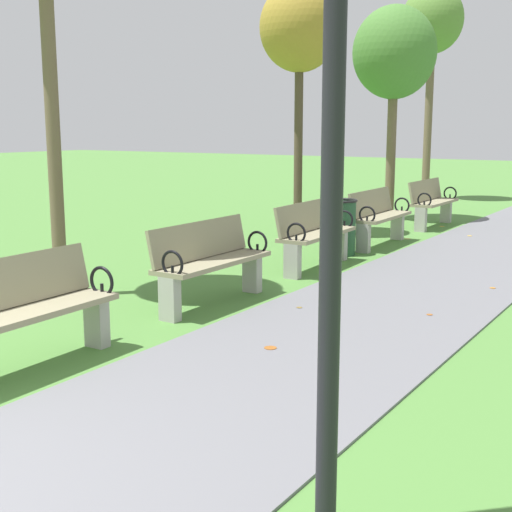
{
  "coord_description": "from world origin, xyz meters",
  "views": [
    {
      "loc": [
        3.91,
        -1.21,
        1.91
      ],
      "look_at": [
        -0.05,
        4.91,
        0.55
      ],
      "focal_mm": 48.96,
      "sensor_mm": 36.0,
      "label": 1
    }
  ],
  "objects": [
    {
      "name": "trash_bin",
      "position": [
        -0.65,
        8.19,
        0.42
      ],
      "size": [
        0.48,
        0.48,
        0.84
      ],
      "color": "#234C2D",
      "rests_on": "ground"
    },
    {
      "name": "lamp_post",
      "position": [
        2.55,
        1.5,
        2.31
      ],
      "size": [
        0.28,
        0.28,
        3.48
      ],
      "color": "black",
      "rests_on": "ground"
    },
    {
      "name": "park_bench_5",
      "position": [
        -0.5,
        9.27,
        0.49
      ],
      "size": [
        0.51,
        1.61,
        0.9
      ],
      "color": "gray",
      "rests_on": "ground"
    },
    {
      "name": "park_bench_4",
      "position": [
        -0.5,
        7.07,
        0.49
      ],
      "size": [
        0.54,
        1.62,
        0.9
      ],
      "color": "gray",
      "rests_on": "ground"
    },
    {
      "name": "park_bench_3",
      "position": [
        -0.5,
        4.71,
        0.49
      ],
      "size": [
        0.48,
        1.6,
        0.9
      ],
      "color": "gray",
      "rests_on": "ground"
    },
    {
      "name": "scattered_leaves",
      "position": [
        -0.21,
        5.71,
        0.01
      ],
      "size": [
        4.35,
        13.82,
        0.02
      ],
      "color": "#BC842D",
      "rests_on": "ground"
    },
    {
      "name": "park_bench_2",
      "position": [
        -0.5,
        2.24,
        0.49
      ],
      "size": [
        0.5,
        1.61,
        0.9
      ],
      "color": "gray",
      "rests_on": "ground"
    },
    {
      "name": "tree_4",
      "position": [
        -2.35,
        16.71,
        4.48
      ],
      "size": [
        1.54,
        1.54,
        5.43
      ],
      "color": "brown",
      "rests_on": "ground"
    },
    {
      "name": "tree_2",
      "position": [
        -2.19,
        9.59,
        3.52
      ],
      "size": [
        1.37,
        1.37,
        4.33
      ],
      "color": "#4C3D2D",
      "rests_on": "ground"
    },
    {
      "name": "park_bench_6",
      "position": [
        -0.5,
        11.84,
        0.49
      ],
      "size": [
        0.48,
        1.6,
        0.9
      ],
      "color": "gray",
      "rests_on": "ground"
    },
    {
      "name": "tree_3",
      "position": [
        -1.56,
        12.3,
        3.31
      ],
      "size": [
        1.66,
        1.66,
        4.26
      ],
      "color": "brown",
      "rests_on": "ground"
    }
  ]
}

